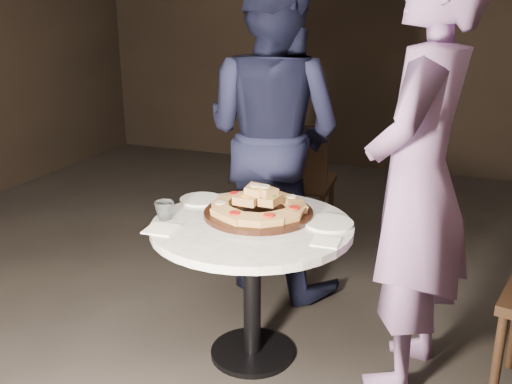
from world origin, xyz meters
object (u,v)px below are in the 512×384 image
at_px(focaccia_pile, 259,204).
at_px(diner_navy, 273,135).
at_px(serving_board, 258,213).
at_px(chair_far, 299,177).
at_px(water_glass, 164,210).
at_px(diner_teal, 418,182).
at_px(table, 252,249).

distance_m(focaccia_pile, diner_navy, 0.72).
relative_size(serving_board, focaccia_pile, 1.11).
relative_size(serving_board, chair_far, 0.56).
bearing_deg(serving_board, water_glass, -152.39).
bearing_deg(chair_far, focaccia_pile, 93.72).
bearing_deg(chair_far, diner_navy, 84.98).
bearing_deg(diner_teal, focaccia_pile, -81.28).
distance_m(table, chair_far, 1.30).
bearing_deg(chair_far, serving_board, 93.75).
xyz_separation_m(water_glass, diner_teal, (1.07, 0.20, 0.20)).
height_order(water_glass, diner_navy, diner_navy).
height_order(focaccia_pile, water_glass, focaccia_pile).
height_order(chair_far, diner_teal, diner_teal).
height_order(serving_board, water_glass, water_glass).
distance_m(table, water_glass, 0.43).
distance_m(water_glass, diner_navy, 0.92).
bearing_deg(water_glass, table, 14.23).
bearing_deg(chair_far, water_glass, 77.08).
bearing_deg(table, chair_far, 97.70).
relative_size(table, diner_teal, 0.65).
height_order(serving_board, diner_navy, diner_navy).
height_order(chair_far, diner_navy, diner_navy).
height_order(serving_board, chair_far, chair_far).
bearing_deg(focaccia_pile, chair_far, 97.96).
xyz_separation_m(water_glass, chair_far, (0.21, 1.39, -0.20)).
relative_size(diner_navy, diner_teal, 0.99).
relative_size(table, diner_navy, 0.66).
bearing_deg(diner_navy, diner_teal, 155.95).
distance_m(serving_board, diner_teal, 0.73).
bearing_deg(table, water_glass, -165.77).
relative_size(water_glass, chair_far, 0.10).
relative_size(focaccia_pile, diner_navy, 0.25).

